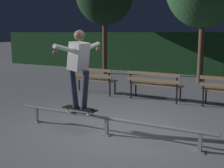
% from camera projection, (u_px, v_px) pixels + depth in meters
% --- Properties ---
extents(ground_plane, '(90.00, 90.00, 0.00)m').
position_uv_depth(ground_plane, '(114.00, 130.00, 6.04)').
color(ground_plane, gray).
extents(hedge_backdrop, '(24.00, 1.20, 1.96)m').
position_uv_depth(hedge_backdrop, '(207.00, 53.00, 13.93)').
color(hedge_backdrop, '#193D1E').
rests_on(hedge_backdrop, ground).
extents(grind_rail, '(4.17, 0.18, 0.36)m').
position_uv_depth(grind_rail, '(107.00, 121.00, 5.73)').
color(grind_rail, gray).
rests_on(grind_rail, ground).
extents(skateboard, '(0.79, 0.26, 0.09)m').
position_uv_depth(skateboard, '(80.00, 109.00, 6.00)').
color(skateboard, black).
rests_on(skateboard, grind_rail).
extents(skateboarder, '(0.63, 1.41, 1.56)m').
position_uv_depth(skateboarder, '(79.00, 63.00, 5.83)').
color(skateboarder, black).
rests_on(skateboarder, skateboard).
extents(park_bench_leftmost, '(1.61, 0.47, 0.88)m').
position_uv_depth(park_bench_leftmost, '(92.00, 77.00, 9.55)').
color(park_bench_leftmost, black).
rests_on(park_bench_leftmost, ground).
extents(park_bench_left_center, '(1.61, 0.47, 0.88)m').
position_uv_depth(park_bench_left_center, '(154.00, 82.00, 8.57)').
color(park_bench_left_center, black).
rests_on(park_bench_left_center, ground).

